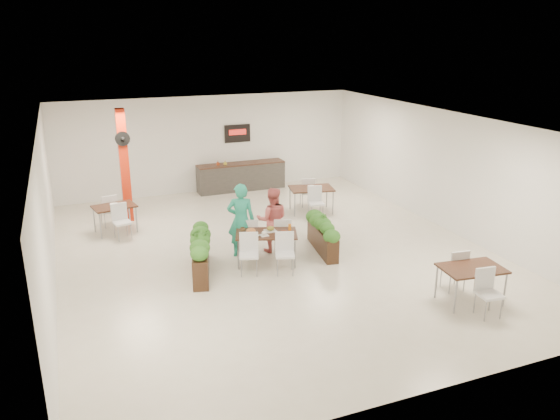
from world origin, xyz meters
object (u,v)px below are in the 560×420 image
Objects in this scene: red_column at (124,165)px; main_table at (266,238)px; diner_man at (241,220)px; diner_woman at (272,220)px; side_table_c at (471,273)px; service_counter at (241,176)px; side_table_b at (311,191)px; side_table_a at (115,210)px; planter_right at (323,232)px; planter_left at (201,251)px.

main_table is (2.59, -4.34, -1.01)m from red_column.
diner_man is (2.21, -3.69, -0.74)m from red_column.
diner_woman is 4.81m from side_table_c.
diner_woman is at bearing -50.83° from red_column.
side_table_b is (1.20, -3.10, 0.14)m from service_counter.
side_table_a is (-0.44, -0.88, -1.02)m from red_column.
side_table_a is (-4.59, 3.28, 0.13)m from planter_right.
diner_woman is at bearing 17.58° from planter_left.
planter_left is 1.21× the size of side_table_a.
service_counter reaches higher than diner_woman.
side_table_b is at bearing -112.53° from diner_woman.
diner_man is 1.09× the size of side_table_c.
planter_right is at bearing -98.07° from side_table_b.
side_table_a is (-4.44, -2.74, 0.13)m from service_counter.
red_column is at bearing 132.84° from side_table_c.
diner_man is at bearing 120.86° from main_table.
side_table_c is (3.48, -3.99, -0.28)m from diner_man.
planter_left reaches higher than planter_right.
diner_man reaches higher than side_table_a.
planter_left is (-1.54, 0.03, -0.11)m from main_table.
main_table is 1.07× the size of diner_man.
service_counter is 6.02m from planter_right.
main_table is 0.80m from diner_man.
diner_man is 2.04m from planter_right.
planter_right is 5.64m from side_table_a.
red_column is 9.60m from side_table_c.
side_table_a is (-3.04, 3.46, -0.02)m from main_table.
planter_right is at bearing -88.61° from service_counter.
main_table is 0.96× the size of planter_left.
planter_right is 1.10× the size of side_table_a.
planter_right reaches higher than side_table_c.
side_table_c is (3.09, -3.34, -0.01)m from main_table.
red_column is 4.83m from diner_woman.
service_counter is 1.86× the size of diner_woman.
side_table_b is (3.00, 2.46, -0.27)m from diner_man.
red_column is 1.59× the size of planter_left.
main_table is 4.55m from side_table_c.
side_table_b is at bearing -121.38° from diner_man.
side_table_c is at bearing -59.11° from side_table_a.
diner_man is at bearing -128.85° from side_table_b.
planter_left is at bearing 47.52° from diner_man.
service_counter is (4.00, 1.86, -1.15)m from red_column.
red_column is 4.57m from planter_left.
planter_right is (1.55, 0.18, -0.15)m from main_table.
planter_left is 1.22× the size of side_table_c.
side_table_b is (2.61, 3.11, -0.00)m from main_table.
side_table_a is at bearing -116.74° from red_column.
side_table_c is at bearing 143.17° from diner_woman.
service_counter reaches higher than planter_right.
red_column is 5.98m from planter_right.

